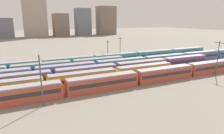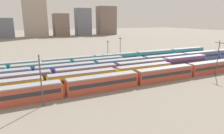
% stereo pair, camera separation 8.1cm
% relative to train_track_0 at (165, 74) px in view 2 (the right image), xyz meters
% --- Properties ---
extents(ground_plane, '(600.00, 600.00, 0.00)m').
position_rel_train_track_0_xyz_m(ground_plane, '(-37.33, 13.00, -1.90)').
color(ground_plane, gray).
extents(train_track_0, '(93.60, 3.06, 3.75)m').
position_rel_train_track_0_xyz_m(train_track_0, '(0.00, 0.00, 0.00)').
color(train_track_0, '#BC4C38').
rests_on(train_track_0, ground_plane).
extents(train_track_1, '(55.80, 3.06, 3.75)m').
position_rel_train_track_0_xyz_m(train_track_1, '(-22.27, 5.20, -0.00)').
color(train_track_1, yellow).
rests_on(train_track_1, ground_plane).
extents(train_track_2, '(74.70, 3.06, 3.75)m').
position_rel_train_track_0_xyz_m(train_track_2, '(-10.17, 10.40, 0.00)').
color(train_track_2, '#6B429E').
rests_on(train_track_2, ground_plane).
extents(train_track_3, '(112.50, 3.06, 3.75)m').
position_rel_train_track_0_xyz_m(train_track_3, '(3.97, 15.60, 0.00)').
color(train_track_3, '#4C70BC').
rests_on(train_track_3, ground_plane).
extents(train_track_4, '(55.80, 3.06, 3.75)m').
position_rel_train_track_0_xyz_m(train_track_4, '(-30.87, 20.80, -0.00)').
color(train_track_4, teal).
rests_on(train_track_4, ground_plane).
extents(train_track_5, '(93.60, 3.06, 3.75)m').
position_rel_train_track_0_xyz_m(train_track_5, '(-2.53, 26.00, 0.00)').
color(train_track_5, teal).
rests_on(train_track_5, ground_plane).
extents(catenary_pole_0, '(0.24, 3.20, 10.69)m').
position_rel_train_track_0_xyz_m(catenary_pole_0, '(17.77, -2.73, 4.00)').
color(catenary_pole_0, '#4C4C51').
rests_on(catenary_pole_0, ground_plane).
extents(catenary_pole_1, '(0.24, 3.20, 8.84)m').
position_rel_train_track_0_xyz_m(catenary_pole_1, '(-4.87, 28.99, 3.05)').
color(catenary_pole_1, '#4C4C51').
rests_on(catenary_pole_1, ground_plane).
extents(catenary_pole_2, '(0.24, 3.20, 10.44)m').
position_rel_train_track_0_xyz_m(catenary_pole_2, '(-33.18, -3.25, 3.87)').
color(catenary_pole_2, '#4C4C51').
rests_on(catenary_pole_2, ground_plane).
extents(catenary_pole_3, '(0.24, 3.20, 9.92)m').
position_rel_train_track_0_xyz_m(catenary_pole_3, '(0.88, 29.26, 3.60)').
color(catenary_pole_3, '#4C4C51').
rests_on(catenary_pole_3, ground_plane).
extents(distant_building_1, '(20.27, 15.15, 18.40)m').
position_rel_train_track_0_xyz_m(distant_building_1, '(-51.82, 168.17, 7.30)').
color(distant_building_1, slate).
rests_on(distant_building_1, ground_plane).
extents(distant_building_2, '(22.19, 12.92, 48.86)m').
position_rel_train_track_0_xyz_m(distant_building_2, '(-22.13, 168.17, 22.52)').
color(distant_building_2, '#A89989').
rests_on(distant_building_2, ground_plane).
extents(distant_building_3, '(14.59, 17.90, 22.97)m').
position_rel_train_track_0_xyz_m(distant_building_3, '(2.43, 168.17, 9.58)').
color(distant_building_3, '#7A665B').
rests_on(distant_building_3, ground_plane).
extents(distant_building_4, '(16.07, 12.43, 28.83)m').
position_rel_train_track_0_xyz_m(distant_building_4, '(26.56, 168.17, 12.51)').
color(distant_building_4, slate).
rests_on(distant_building_4, ground_plane).
extents(distant_building_5, '(20.28, 14.26, 31.48)m').
position_rel_train_track_0_xyz_m(distant_building_5, '(54.23, 168.17, 13.83)').
color(distant_building_5, '#7A665B').
rests_on(distant_building_5, ground_plane).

